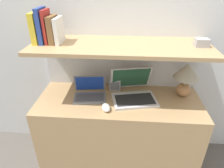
# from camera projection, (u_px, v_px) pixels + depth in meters

# --- Properties ---
(wall_back) EXTENTS (6.00, 0.05, 2.40)m
(wall_back) POSITION_uv_depth(u_px,v_px,m) (122.00, 32.00, 1.70)
(wall_back) COLOR silver
(wall_back) RESTS_ON ground_plane
(desk) EXTENTS (1.35, 0.52, 0.72)m
(desk) POSITION_uv_depth(u_px,v_px,m) (118.00, 133.00, 1.82)
(desk) COLOR tan
(desk) RESTS_ON ground_plane
(back_riser) EXTENTS (1.35, 0.04, 1.14)m
(back_riser) POSITION_uv_depth(u_px,v_px,m) (120.00, 97.00, 1.97)
(back_riser) COLOR silver
(back_riser) RESTS_ON ground_plane
(shelf) EXTENTS (1.35, 0.47, 0.03)m
(shelf) POSITION_uv_depth(u_px,v_px,m) (120.00, 46.00, 1.49)
(shelf) COLOR tan
(shelf) RESTS_ON back_riser
(table_lamp) EXTENTS (0.21, 0.21, 0.30)m
(table_lamp) POSITION_uv_depth(u_px,v_px,m) (186.00, 75.00, 1.62)
(table_lamp) COLOR #B27A4C
(table_lamp) RESTS_ON desk
(laptop_large) EXTENTS (0.41, 0.40, 0.24)m
(laptop_large) POSITION_uv_depth(u_px,v_px,m) (133.00, 92.00, 1.66)
(laptop_large) COLOR silver
(laptop_large) RESTS_ON desk
(laptop_small) EXTENTS (0.29, 0.23, 0.17)m
(laptop_small) POSITION_uv_depth(u_px,v_px,m) (90.00, 93.00, 1.67)
(laptop_small) COLOR slate
(laptop_small) RESTS_ON desk
(computer_mouse) EXTENTS (0.09, 0.12, 0.04)m
(computer_mouse) POSITION_uv_depth(u_px,v_px,m) (106.00, 108.00, 1.52)
(computer_mouse) COLOR white
(computer_mouse) RESTS_ON desk
(router_box) EXTENTS (0.10, 0.08, 0.11)m
(router_box) POSITION_uv_depth(u_px,v_px,m) (115.00, 84.00, 1.78)
(router_box) COLOR gray
(router_box) RESTS_ON desk
(book_yellow) EXTENTS (0.04, 0.16, 0.22)m
(book_yellow) POSITION_uv_depth(u_px,v_px,m) (36.00, 28.00, 1.47)
(book_yellow) COLOR gold
(book_yellow) RESTS_ON shelf
(book_blue) EXTENTS (0.03, 0.16, 0.25)m
(book_blue) POSITION_uv_depth(u_px,v_px,m) (42.00, 26.00, 1.46)
(book_blue) COLOR #284293
(book_blue) RESTS_ON shelf
(book_red) EXTENTS (0.02, 0.14, 0.24)m
(book_red) POSITION_uv_depth(u_px,v_px,m) (47.00, 27.00, 1.46)
(book_red) COLOR #A82823
(book_red) RESTS_ON shelf
(book_brown) EXTENTS (0.04, 0.15, 0.20)m
(book_brown) POSITION_uv_depth(u_px,v_px,m) (53.00, 30.00, 1.47)
(book_brown) COLOR brown
(book_brown) RESTS_ON shelf
(book_white) EXTENTS (0.03, 0.17, 0.19)m
(book_white) POSITION_uv_depth(u_px,v_px,m) (59.00, 31.00, 1.47)
(book_white) COLOR silver
(book_white) RESTS_ON shelf
(shelf_gadget) EXTENTS (0.10, 0.08, 0.06)m
(shelf_gadget) POSITION_uv_depth(u_px,v_px,m) (202.00, 42.00, 1.43)
(shelf_gadget) COLOR #99999E
(shelf_gadget) RESTS_ON shelf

